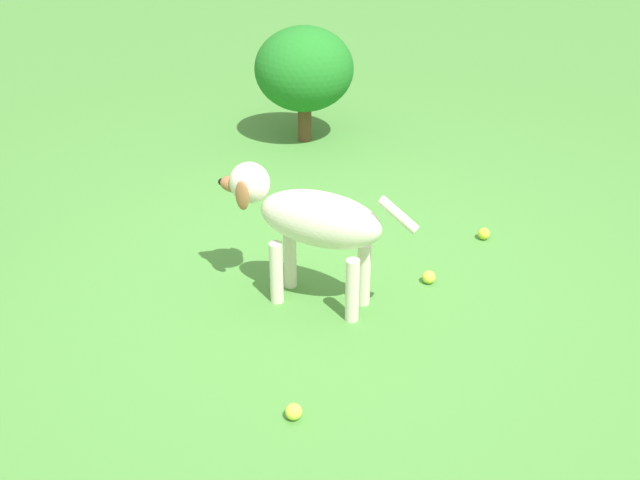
{
  "coord_description": "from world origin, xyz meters",
  "views": [
    {
      "loc": [
        0.16,
        3.14,
        1.99
      ],
      "look_at": [
        0.02,
        0.18,
        0.34
      ],
      "focal_mm": 41.85,
      "sensor_mm": 36.0,
      "label": 1
    }
  ],
  "objects_px": {
    "tennis_ball_0": "(429,277)",
    "tennis_ball_3": "(294,412)",
    "dog": "(308,219)",
    "tennis_ball_2": "(318,222)",
    "tennis_ball_1": "(484,234)",
    "tennis_ball_4": "(341,213)"
  },
  "relations": [
    {
      "from": "tennis_ball_0",
      "to": "tennis_ball_4",
      "type": "xyz_separation_m",
      "value": [
        0.39,
        -0.72,
        0.0
      ]
    },
    {
      "from": "tennis_ball_2",
      "to": "tennis_ball_4",
      "type": "height_order",
      "value": "same"
    },
    {
      "from": "tennis_ball_1",
      "to": "tennis_ball_3",
      "type": "bearing_deg",
      "value": 52.14
    },
    {
      "from": "tennis_ball_1",
      "to": "tennis_ball_2",
      "type": "xyz_separation_m",
      "value": [
        0.9,
        -0.18,
        0.0
      ]
    },
    {
      "from": "tennis_ball_4",
      "to": "tennis_ball_2",
      "type": "bearing_deg",
      "value": 37.58
    },
    {
      "from": "tennis_ball_0",
      "to": "tennis_ball_3",
      "type": "xyz_separation_m",
      "value": [
        0.68,
        0.94,
        0.0
      ]
    },
    {
      "from": "dog",
      "to": "tennis_ball_2",
      "type": "relative_size",
      "value": 13.52
    },
    {
      "from": "dog",
      "to": "tennis_ball_3",
      "type": "distance_m",
      "value": 0.92
    },
    {
      "from": "tennis_ball_1",
      "to": "tennis_ball_2",
      "type": "distance_m",
      "value": 0.92
    },
    {
      "from": "tennis_ball_0",
      "to": "dog",
      "type": "bearing_deg",
      "value": 11.26
    },
    {
      "from": "tennis_ball_3",
      "to": "tennis_ball_4",
      "type": "distance_m",
      "value": 1.68
    },
    {
      "from": "tennis_ball_0",
      "to": "tennis_ball_3",
      "type": "distance_m",
      "value": 1.16
    },
    {
      "from": "dog",
      "to": "tennis_ball_1",
      "type": "relative_size",
      "value": 13.52
    },
    {
      "from": "tennis_ball_0",
      "to": "tennis_ball_4",
      "type": "bearing_deg",
      "value": -61.51
    },
    {
      "from": "tennis_ball_1",
      "to": "tennis_ball_4",
      "type": "relative_size",
      "value": 1.0
    },
    {
      "from": "tennis_ball_0",
      "to": "tennis_ball_1",
      "type": "distance_m",
      "value": 0.58
    },
    {
      "from": "tennis_ball_2",
      "to": "tennis_ball_1",
      "type": "bearing_deg",
      "value": 168.73
    },
    {
      "from": "tennis_ball_0",
      "to": "tennis_ball_2",
      "type": "relative_size",
      "value": 1.0
    },
    {
      "from": "tennis_ball_1",
      "to": "tennis_ball_0",
      "type": "bearing_deg",
      "value": 48.67
    },
    {
      "from": "tennis_ball_3",
      "to": "tennis_ball_1",
      "type": "bearing_deg",
      "value": -127.86
    },
    {
      "from": "tennis_ball_2",
      "to": "tennis_ball_3",
      "type": "xyz_separation_m",
      "value": [
        0.16,
        1.55,
        0.0
      ]
    },
    {
      "from": "tennis_ball_0",
      "to": "tennis_ball_2",
      "type": "height_order",
      "value": "same"
    }
  ]
}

